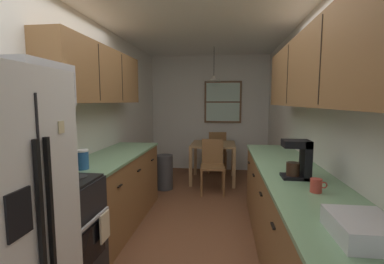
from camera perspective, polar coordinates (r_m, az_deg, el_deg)
name	(u,v)px	position (r m, az deg, el deg)	size (l,w,h in m)	color
ground_plane	(197,216)	(3.83, 1.14, -17.34)	(12.00, 12.00, 0.00)	brown
wall_left	(99,121)	(3.89, -19.03, 2.12)	(0.10, 9.00, 2.55)	silver
wall_right	(306,123)	(3.64, 22.88, 1.68)	(0.10, 9.00, 2.55)	silver
wall_back	(209,113)	(6.15, 3.69, 3.94)	(4.40, 0.10, 2.55)	silver
ceiling_slab	(198,17)	(3.66, 1.24, 23.06)	(4.40, 9.00, 0.08)	white
stove_range	(55,236)	(2.58, -26.92, -18.90)	(0.66, 0.59, 1.10)	black
microwave_over_range	(32,84)	(2.41, -30.66, 8.71)	(0.39, 0.58, 0.34)	silver
counter_left	(116,189)	(3.60, -15.79, -11.49)	(0.64, 1.88, 0.90)	olive
upper_cabinets_left	(99,76)	(3.46, -19.02, 11.17)	(0.33, 1.96, 0.64)	olive
counter_right	(295,222)	(2.77, 20.82, -17.24)	(0.64, 3.25, 0.90)	olive
upper_cabinets_right	(321,68)	(2.55, 25.47, 11.98)	(0.33, 2.93, 0.64)	olive
dining_table	(213,149)	(5.25, 4.49, -3.69)	(0.83, 0.86, 0.74)	#A87F51
dining_chair_near	(212,163)	(4.65, 4.34, -6.56)	(0.43, 0.43, 0.90)	olive
dining_chair_far	(217,150)	(5.89, 5.30, -3.77)	(0.44, 0.44, 0.90)	olive
pendant_light	(214,78)	(5.18, 4.62, 11.18)	(0.28, 0.28, 0.63)	black
back_window	(223,102)	(6.06, 6.51, 6.28)	(0.81, 0.05, 0.92)	brown
trash_bin	(164,172)	(4.86, -5.85, -8.39)	(0.30, 0.30, 0.61)	#3F3F42
storage_canister	(82,159)	(2.80, -22.14, -5.38)	(0.12, 0.12, 0.19)	#265999
dish_towel	(105,226)	(2.52, -17.89, -18.39)	(0.02, 0.16, 0.24)	beige
coffee_maker	(300,159)	(2.45, 21.71, -5.21)	(0.22, 0.18, 0.33)	black
mug_by_coffeemaker	(316,186)	(2.16, 24.70, -10.20)	(0.12, 0.08, 0.10)	#BF3F33
dish_rack	(364,229)	(1.58, 32.44, -16.79)	(0.28, 0.34, 0.10)	silver
table_serving_bowl	(213,142)	(5.19, 4.35, -2.14)	(0.21, 0.21, 0.06)	silver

